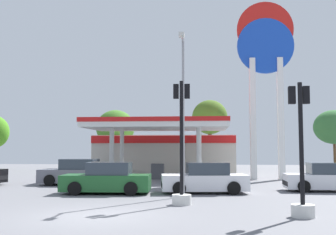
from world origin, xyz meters
The scene contains 13 objects.
ground_plane centered at (0.00, 0.00, 0.00)m, with size 90.00×90.00×0.00m, color slate.
gas_station centered at (0.08, 21.35, 2.03)m, with size 11.79×11.92×4.25m.
station_pole_sign centered at (7.88, 16.30, 8.16)m, with size 4.04×0.56×12.80m.
car_0 centered at (-4.16, 10.98, 0.70)m, with size 4.33×2.00×1.55m.
car_1 centered at (-1.25, 6.38, 0.68)m, with size 4.27×2.08×1.50m.
car_3 centered at (9.56, 8.40, 0.65)m, with size 4.07×1.94×1.44m.
car_4 centered at (3.43, 7.02, 0.67)m, with size 4.32×2.30×1.48m.
traffic_signal_0 centered at (2.54, 2.79, 1.54)m, with size 0.74×0.74×4.78m.
traffic_signal_1 centered at (6.46, 0.23, 1.36)m, with size 0.73×0.73×4.24m.
tree_1 centered at (-5.04, 25.35, 4.18)m, with size 3.67×3.67×5.91m.
tree_2 centered at (4.00, 26.75, 5.23)m, with size 3.44×3.44×6.95m.
tree_3 centered at (15.60, 26.34, 4.22)m, with size 3.73×3.73×5.83m.
corner_streetlamp centered at (2.48, 5.11, 4.29)m, with size 0.24×1.48×7.16m.
Camera 1 is at (3.39, -12.95, 2.09)m, focal length 43.46 mm.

